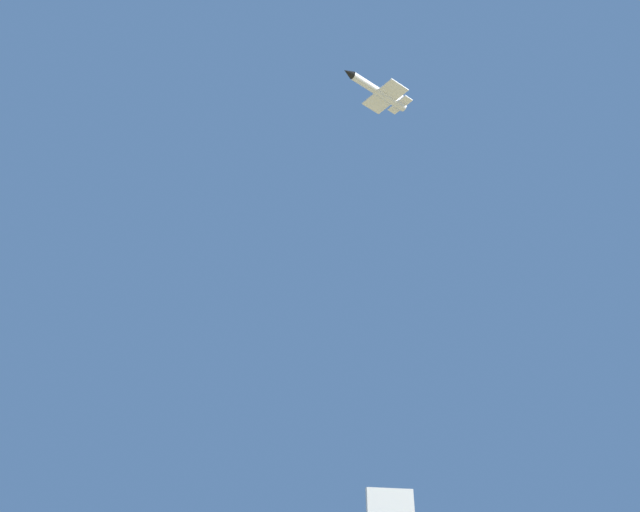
{
  "coord_description": "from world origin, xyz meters",
  "views": [
    {
      "loc": [
        -8.71,
        82.18,
        2.39
      ],
      "look_at": [
        -6.52,
        16.63,
        40.52
      ],
      "focal_mm": 33.97,
      "sensor_mm": 36.0,
      "label": 1
    }
  ],
  "objects": [
    {
      "name": "chase_jet_right_wing",
      "position": [
        -16.84,
        0.53,
        84.78
      ],
      "size": [
        13.42,
        12.18,
        4.0
      ],
      "rotation": [
        0.0,
        0.0,
        0.71
      ],
      "color": "silver"
    }
  ]
}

